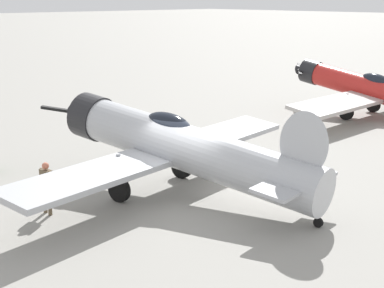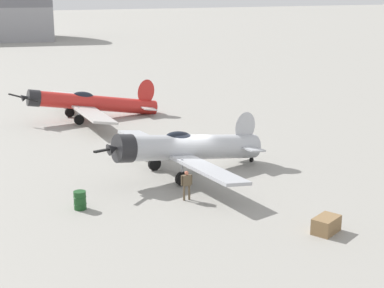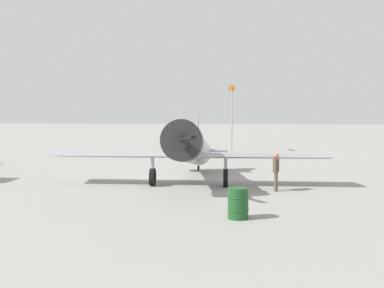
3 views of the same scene
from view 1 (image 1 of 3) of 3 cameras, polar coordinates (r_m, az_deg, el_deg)
ground_plane at (r=20.34m, az=-0.00°, el=-4.94°), size 400.00×400.00×0.00m
airplane_foreground at (r=20.17m, az=-1.15°, el=-0.25°), size 10.93×12.76×3.37m
ground_crew_mechanic at (r=19.13m, az=-13.08°, el=-3.46°), size 0.62×0.23×1.60m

